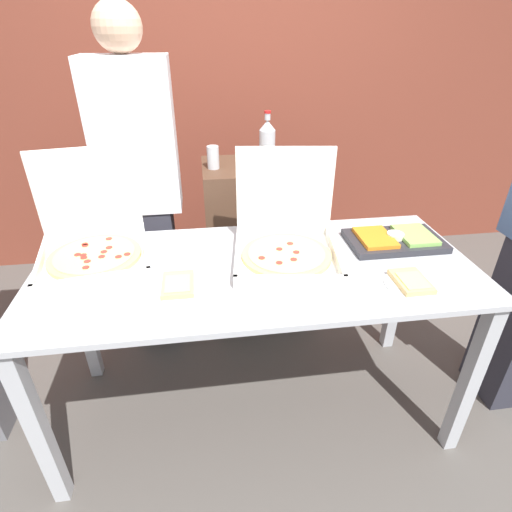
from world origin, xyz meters
TOP-DOWN VIEW (x-y plane):
  - ground_plane at (0.00, 0.00)m, footprint 16.00×16.00m
  - brick_wall_behind at (0.00, 1.70)m, footprint 10.00×0.06m
  - buffet_table at (0.00, 0.00)m, footprint 1.83×0.79m
  - pizza_box_near_left at (0.14, 0.08)m, footprint 0.49×0.50m
  - pizza_box_far_right at (-0.68, 0.18)m, footprint 0.50×0.51m
  - paper_plate_front_center at (-0.32, -0.12)m, footprint 0.21×0.21m
  - paper_plate_front_left at (0.57, -0.22)m, footprint 0.20×0.20m
  - veggie_tray at (0.66, 0.11)m, footprint 0.42×0.25m
  - sideboard_podium at (0.13, 0.80)m, footprint 0.66×0.44m
  - soda_bottle at (0.16, 0.74)m, footprint 0.09×0.09m
  - soda_can_silver at (-0.13, 0.77)m, footprint 0.07×0.07m
  - person_guest_cap at (-0.52, 0.64)m, footprint 0.40×0.22m

SIDE VIEW (x-z plane):
  - ground_plane at x=0.00m, z-range 0.00..0.00m
  - sideboard_podium at x=0.13m, z-range 0.00..1.03m
  - buffet_table at x=0.00m, z-range 0.31..1.15m
  - paper_plate_front_center at x=-0.32m, z-range 0.84..0.88m
  - paper_plate_front_left at x=0.57m, z-range 0.84..0.88m
  - veggie_tray at x=0.66m, z-range 0.84..0.90m
  - pizza_box_near_left at x=0.14m, z-range 0.71..1.14m
  - pizza_box_far_right at x=-0.68m, z-range 0.71..1.14m
  - person_guest_cap at x=-0.52m, z-range 0.05..1.87m
  - soda_can_silver at x=-0.13m, z-range 1.03..1.16m
  - soda_bottle at x=0.16m, z-range 1.01..1.31m
  - brick_wall_behind at x=0.00m, z-range 0.00..2.80m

